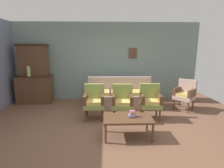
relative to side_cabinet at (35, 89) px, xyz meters
name	(u,v)px	position (x,y,z in m)	size (l,w,h in m)	color
ground_plane	(109,132)	(2.45, -2.25, -0.47)	(7.68, 7.68, 0.00)	brown
wall_back_with_decor	(107,62)	(2.46, 0.38, 0.88)	(6.40, 0.09, 2.70)	gray
side_cabinet	(35,89)	(0.00, 0.00, 0.00)	(1.16, 0.55, 0.93)	brown
cabinet_upper_hutch	(33,60)	(0.00, 0.08, 0.98)	(0.99, 0.38, 1.03)	brown
vase_on_cabinet	(29,71)	(-0.08, -0.18, 0.63)	(0.12, 0.12, 0.32)	tan
floral_couch	(120,96)	(2.85, -0.48, -0.14)	(2.08, 0.85, 0.90)	tan
armchair_row_middle	(94,100)	(2.10, -1.47, 0.03)	(0.52, 0.49, 0.90)	#849947
armchair_by_doorway	(122,100)	(2.82, -1.53, 0.03)	(0.56, 0.53, 0.90)	#849947
armchair_near_cabinet	(150,100)	(3.55, -1.50, 0.03)	(0.55, 0.53, 0.90)	#849947
wingback_chair_by_fireplace	(185,93)	(4.76, -0.86, 0.03)	(0.71, 0.71, 0.90)	tan
coffee_table	(128,120)	(2.85, -2.47, -0.09)	(1.00, 0.56, 0.42)	brown
book_stack_on_table	(132,114)	(2.94, -2.43, 0.01)	(0.14, 0.13, 0.13)	#CAA198
floor_vase_by_wall	(190,91)	(5.30, -0.10, -0.08)	(0.25, 0.25, 0.78)	#846A51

